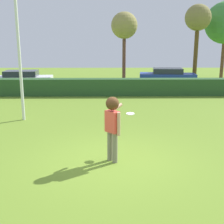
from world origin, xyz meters
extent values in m
plane|color=olive|center=(0.00, 0.00, 0.00)|extent=(60.00, 60.00, 0.00)
cylinder|color=gray|center=(-0.10, 0.01, 0.42)|extent=(0.14, 0.14, 0.84)
cylinder|color=gray|center=(0.04, -0.13, 0.42)|extent=(0.14, 0.14, 0.84)
cube|color=#EF4D40|center=(-0.03, -0.06, 1.13)|extent=(0.42, 0.43, 0.58)
cylinder|color=tan|center=(0.02, 0.30, 1.37)|extent=(0.51, 0.48, 0.30)
cylinder|color=tan|center=(0.13, -0.23, 1.11)|extent=(0.09, 0.09, 0.62)
sphere|color=tan|center=(-0.03, -0.06, 1.59)|extent=(0.22, 0.22, 0.22)
sphere|color=#4B2E17|center=(-0.03, -0.06, 1.62)|extent=(0.35, 0.35, 0.35)
cylinder|color=white|center=(0.50, 0.68, 1.16)|extent=(0.25, 0.25, 0.04)
cylinder|color=silver|center=(-3.70, 4.39, 2.56)|extent=(0.12, 0.12, 5.12)
cube|color=#294F27|center=(0.00, 10.20, 0.51)|extent=(25.03, 0.90, 1.01)
cube|color=white|center=(-6.25, 12.99, 0.57)|extent=(4.32, 2.01, 0.55)
cube|color=#2D333D|center=(-6.25, 12.99, 1.05)|extent=(2.31, 1.72, 0.40)
cylinder|color=black|center=(-4.85, 13.94, 0.30)|extent=(0.61, 0.14, 0.60)
cylinder|color=black|center=(-4.72, 12.25, 0.30)|extent=(0.61, 0.14, 0.60)
cylinder|color=black|center=(-7.78, 13.72, 0.30)|extent=(0.61, 0.14, 0.60)
cube|color=#263FA5|center=(4.37, 14.80, 0.57)|extent=(4.37, 2.18, 0.55)
cube|color=#2D333D|center=(4.37, 14.80, 1.05)|extent=(2.37, 1.81, 0.40)
cylinder|color=black|center=(5.93, 15.47, 0.30)|extent=(0.61, 0.17, 0.60)
cylinder|color=black|center=(5.73, 13.78, 0.30)|extent=(0.61, 0.17, 0.60)
cylinder|color=black|center=(3.01, 15.81, 0.30)|extent=(0.61, 0.17, 0.60)
cylinder|color=black|center=(2.81, 14.12, 0.30)|extent=(0.61, 0.17, 0.60)
cylinder|color=brown|center=(1.07, 15.67, 1.71)|extent=(0.27, 0.27, 3.42)
sphere|color=olive|center=(1.07, 15.67, 4.43)|extent=(2.03, 2.03, 2.03)
cylinder|color=brown|center=(9.88, 18.34, 1.87)|extent=(0.29, 0.29, 3.73)
cylinder|color=brown|center=(6.98, 16.67, 2.03)|extent=(0.33, 0.33, 4.05)
sphere|color=olive|center=(6.98, 16.67, 5.09)|extent=(2.07, 2.07, 2.07)
camera|label=1|loc=(-0.12, -7.50, 3.18)|focal=46.71mm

